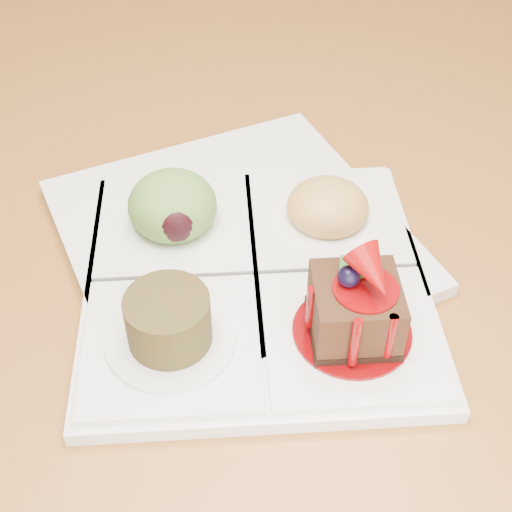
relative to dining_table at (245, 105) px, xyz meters
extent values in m
plane|color=#502716|center=(0.00, 0.00, -0.68)|extent=(6.00, 6.00, 0.00)
cube|color=olive|center=(0.00, 0.00, 0.05)|extent=(1.00, 1.80, 0.04)
cylinder|color=olive|center=(0.44, 0.84, -0.33)|extent=(0.06, 0.06, 0.71)
cube|color=white|center=(-0.07, -0.36, 0.07)|extent=(0.29, 0.29, 0.01)
cube|color=white|center=(-0.01, -0.43, 0.08)|extent=(0.14, 0.14, 0.01)
cube|color=white|center=(-0.14, -0.41, 0.08)|extent=(0.14, 0.14, 0.01)
cube|color=white|center=(-0.12, -0.29, 0.08)|extent=(0.14, 0.14, 0.01)
cube|color=white|center=(0.00, -0.31, 0.08)|extent=(0.14, 0.14, 0.01)
cylinder|color=#690306|center=(-0.01, -0.43, 0.09)|extent=(0.08, 0.08, 0.00)
cube|color=black|center=(-0.01, -0.43, 0.09)|extent=(0.07, 0.07, 0.01)
cube|color=#331E0E|center=(-0.01, -0.43, 0.11)|extent=(0.06, 0.06, 0.04)
cylinder|color=#690306|center=(-0.01, -0.43, 0.13)|extent=(0.04, 0.04, 0.00)
sphere|color=black|center=(-0.02, -0.42, 0.14)|extent=(0.01, 0.01, 0.01)
cone|color=#930909|center=(-0.01, -0.43, 0.15)|extent=(0.04, 0.05, 0.04)
cube|color=#114612|center=(-0.01, -0.42, 0.14)|extent=(0.01, 0.02, 0.01)
cube|color=#114612|center=(-0.02, -0.41, 0.14)|extent=(0.02, 0.02, 0.01)
cylinder|color=#690306|center=(-0.02, -0.46, 0.11)|extent=(0.01, 0.01, 0.04)
cylinder|color=#690306|center=(0.00, -0.46, 0.11)|extent=(0.01, 0.01, 0.04)
cylinder|color=#690306|center=(-0.04, -0.42, 0.11)|extent=(0.01, 0.01, 0.04)
cylinder|color=white|center=(-0.14, -0.41, 0.09)|extent=(0.09, 0.09, 0.00)
cylinder|color=#432513|center=(-0.14, -0.41, 0.11)|extent=(0.06, 0.06, 0.04)
cylinder|color=#4A2F0F|center=(-0.14, -0.41, 0.12)|extent=(0.05, 0.05, 0.00)
ellipsoid|color=olive|center=(-0.12, -0.29, 0.10)|extent=(0.07, 0.07, 0.05)
ellipsoid|color=black|center=(-0.12, -0.31, 0.10)|extent=(0.04, 0.03, 0.03)
ellipsoid|color=#CB8D49|center=(0.00, -0.31, 0.09)|extent=(0.07, 0.07, 0.04)
cube|color=#D5490F|center=(0.02, -0.30, 0.10)|extent=(0.02, 0.02, 0.02)
cube|color=#3B7519|center=(0.00, -0.29, 0.10)|extent=(0.02, 0.02, 0.01)
cube|color=#D5490F|center=(-0.01, -0.30, 0.10)|extent=(0.02, 0.02, 0.01)
cube|color=#3B7519|center=(0.00, -0.32, 0.10)|extent=(0.02, 0.02, 0.02)
cube|color=#D5490F|center=(0.01, -0.32, 0.10)|extent=(0.02, 0.02, 0.02)
cube|color=white|center=(-0.07, -0.30, 0.07)|extent=(0.30, 0.30, 0.01)
camera|label=1|loc=(-0.15, -0.72, 0.46)|focal=50.00mm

